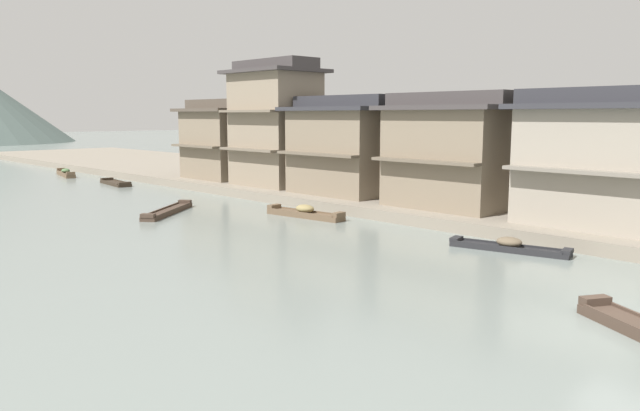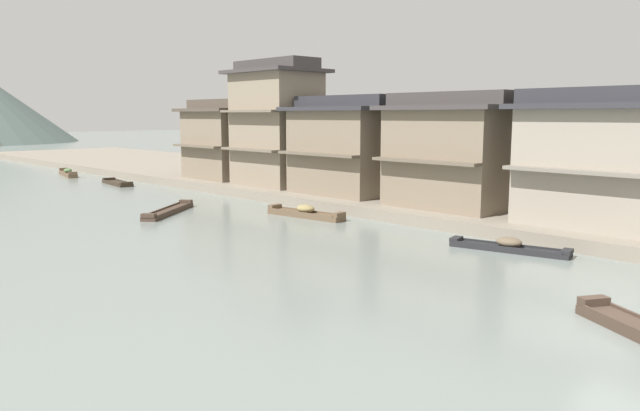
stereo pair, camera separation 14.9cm
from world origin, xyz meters
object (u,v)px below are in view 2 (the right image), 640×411
at_px(house_waterfront_far, 225,140).
at_px(house_waterfront_tall, 351,146).
at_px(boat_moored_nearest, 68,173).
at_px(house_waterfront_nearest, 596,159).
at_px(boat_moored_third, 117,183).
at_px(boat_moored_second, 169,211).
at_px(boat_moored_far, 509,247).
at_px(house_waterfront_narrow, 276,124).
at_px(house_waterfront_second, 453,151).
at_px(boat_midriver_drifting, 305,213).

bearing_deg(house_waterfront_far, house_waterfront_tall, -88.31).
height_order(boat_moored_nearest, house_waterfront_tall, house_waterfront_tall).
bearing_deg(boat_moored_nearest, house_waterfront_nearest, -82.57).
bearing_deg(house_waterfront_tall, boat_moored_third, 107.98).
height_order(boat_moored_third, house_waterfront_far, house_waterfront_far).
bearing_deg(boat_moored_second, house_waterfront_tall, -19.67).
height_order(boat_moored_nearest, boat_moored_far, boat_moored_nearest).
bearing_deg(boat_moored_second, boat_moored_nearest, 80.39).
bearing_deg(house_waterfront_nearest, boat_moored_second, 117.84).
bearing_deg(house_waterfront_narrow, boat_moored_second, -164.45).
relative_size(house_waterfront_nearest, house_waterfront_narrow, 0.79).
distance_m(house_waterfront_second, house_waterfront_far, 21.37).
bearing_deg(house_waterfront_far, house_waterfront_second, -90.10).
xyz_separation_m(boat_moored_far, boat_midriver_drifting, (-0.37, 12.06, 0.05)).
bearing_deg(boat_midriver_drifting, house_waterfront_nearest, -67.34).
relative_size(boat_moored_second, house_waterfront_narrow, 0.57).
distance_m(boat_moored_nearest, boat_moored_third, 9.95).
bearing_deg(house_waterfront_tall, house_waterfront_second, -93.09).
distance_m(boat_moored_nearest, boat_moored_far, 44.27).
bearing_deg(house_waterfront_second, house_waterfront_narrow, 90.67).
relative_size(boat_moored_nearest, house_waterfront_narrow, 0.59).
relative_size(boat_moored_nearest, house_waterfront_nearest, 0.75).
bearing_deg(house_waterfront_second, house_waterfront_nearest, -91.18).
relative_size(boat_moored_third, house_waterfront_tall, 0.62).
distance_m(house_waterfront_tall, house_waterfront_narrow, 6.91).
height_order(boat_moored_nearest, boat_midriver_drifting, boat_midriver_drifting).
height_order(boat_moored_second, boat_moored_far, boat_moored_far).
distance_m(boat_moored_third, boat_midriver_drifting, 22.25).
relative_size(house_waterfront_nearest, house_waterfront_tall, 0.93).
relative_size(boat_moored_second, house_waterfront_tall, 0.67).
relative_size(boat_moored_far, house_waterfront_narrow, 0.56).
distance_m(house_waterfront_nearest, house_waterfront_narrow, 22.42).
height_order(boat_moored_far, house_waterfront_nearest, house_waterfront_nearest).
relative_size(house_waterfront_second, house_waterfront_tall, 0.99).
bearing_deg(boat_moored_third, house_waterfront_narrow, -65.96).
relative_size(boat_moored_nearest, house_waterfront_far, 0.79).
relative_size(boat_moored_third, house_waterfront_second, 0.62).
bearing_deg(boat_midriver_drifting, house_waterfront_narrow, 59.02).
height_order(boat_moored_far, house_waterfront_narrow, house_waterfront_narrow).
xyz_separation_m(boat_midriver_drifting, house_waterfront_second, (5.68, -5.57, 3.37)).
bearing_deg(house_waterfront_nearest, boat_midriver_drifting, 112.66).
bearing_deg(house_waterfront_far, house_waterfront_nearest, -90.38).
xyz_separation_m(house_waterfront_second, house_waterfront_tall, (0.43, 7.97, -0.00)).
xyz_separation_m(boat_midriver_drifting, house_waterfront_narrow, (5.50, 9.17, 4.68)).
xyz_separation_m(boat_midriver_drifting, house_waterfront_tall, (6.11, 2.41, 3.37)).
bearing_deg(boat_midriver_drifting, house_waterfront_tall, 21.50).
bearing_deg(house_waterfront_second, boat_midriver_drifting, 135.55).
xyz_separation_m(boat_midriver_drifting, house_waterfront_nearest, (5.52, -13.22, 3.37)).
bearing_deg(boat_moored_far, house_waterfront_tall, 68.36).
height_order(boat_moored_far, boat_midriver_drifting, boat_midriver_drifting).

